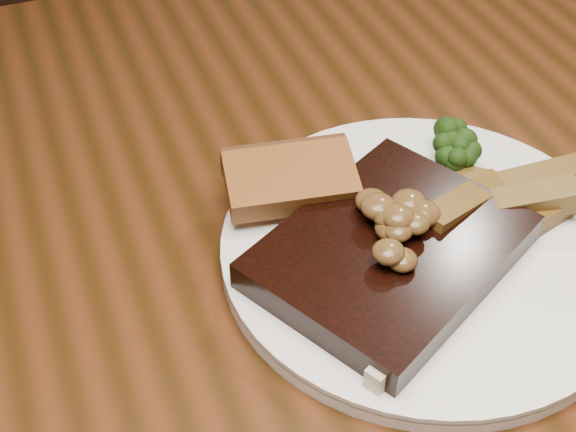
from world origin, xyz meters
name	(u,v)px	position (x,y,z in m)	size (l,w,h in m)	color
dining_table	(274,312)	(0.00, 0.00, 0.66)	(1.60, 0.90, 0.75)	#44200D
plate	(424,251)	(0.10, -0.06, 0.76)	(0.31, 0.31, 0.01)	white
steak	(390,253)	(0.07, -0.07, 0.78)	(0.19, 0.14, 0.03)	black
steak_bone	(432,323)	(0.07, -0.13, 0.77)	(0.14, 0.01, 0.02)	beige
mushroom_pile	(392,221)	(0.07, -0.07, 0.80)	(0.07, 0.07, 0.03)	brown
garlic_bread	(291,198)	(0.02, 0.01, 0.77)	(0.10, 0.05, 0.02)	brown
potato_wedges	(504,217)	(0.17, -0.07, 0.77)	(0.12, 0.12, 0.02)	brown
broccoli_cluster	(445,150)	(0.16, 0.01, 0.78)	(0.06, 0.06, 0.04)	#1C390D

